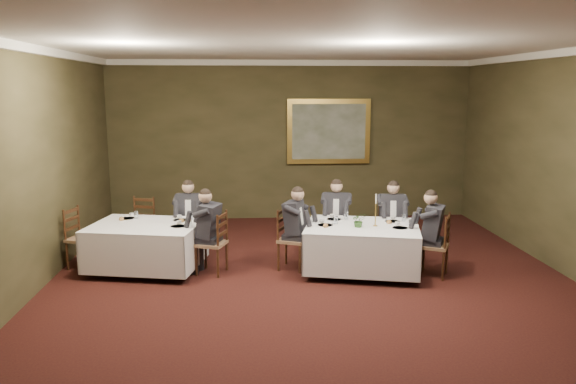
{
  "coord_description": "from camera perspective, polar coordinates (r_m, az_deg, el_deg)",
  "views": [
    {
      "loc": [
        -0.95,
        -7.43,
        2.9
      ],
      "look_at": [
        -0.28,
        1.98,
        1.15
      ],
      "focal_mm": 35.0,
      "sensor_mm": 36.0,
      "label": 1
    }
  ],
  "objects": [
    {
      "name": "back_wall",
      "position": [
        12.52,
        0.28,
        5.23
      ],
      "size": [
        8.0,
        0.1,
        3.5
      ],
      "primitive_type": "cube",
      "color": "#2F2C17",
      "rests_on": "ground"
    },
    {
      "name": "diner_main_endleft",
      "position": [
        9.1,
        0.49,
        -4.7
      ],
      "size": [
        0.6,
        0.55,
        1.35
      ],
      "rotation": [
        0.0,
        0.0,
        -1.96
      ],
      "color": "black",
      "rests_on": "chair_main_endleft"
    },
    {
      "name": "chair_main_endright",
      "position": [
        9.12,
        14.61,
        -6.52
      ],
      "size": [
        0.57,
        0.58,
        1.0
      ],
      "rotation": [
        0.0,
        0.0,
        1.1
      ],
      "color": "brown",
      "rests_on": "ground"
    },
    {
      "name": "table_main",
      "position": [
        9.03,
        7.52,
        -5.34
      ],
      "size": [
        2.03,
        1.72,
        0.67
      ],
      "rotation": [
        0.0,
        0.0,
        -0.23
      ],
      "color": "black",
      "rests_on": "ground"
    },
    {
      "name": "ceiling",
      "position": [
        7.51,
        3.29,
        15.07
      ],
      "size": [
        8.0,
        10.0,
        0.1
      ],
      "primitive_type": "cube",
      "color": "silver",
      "rests_on": "back_wall"
    },
    {
      "name": "diner_sec_endright",
      "position": [
        8.96,
        -7.81,
        -5.04
      ],
      "size": [
        0.58,
        0.53,
        1.35
      ],
      "rotation": [
        0.0,
        0.0,
        1.24
      ],
      "color": "black",
      "rests_on": "chair_sec_endright"
    },
    {
      "name": "diner_main_backright",
      "position": [
        9.88,
        10.44,
        -3.65
      ],
      "size": [
        0.45,
        0.51,
        1.35
      ],
      "rotation": [
        0.0,
        0.0,
        3.05
      ],
      "color": "black",
      "rests_on": "chair_main_backright"
    },
    {
      "name": "place_setting_table_main",
      "position": [
        9.36,
        4.99,
        -2.53
      ],
      "size": [
        0.33,
        0.31,
        0.14
      ],
      "color": "white",
      "rests_on": "table_main"
    },
    {
      "name": "painting",
      "position": [
        12.53,
        4.15,
        6.15
      ],
      "size": [
        1.85,
        0.09,
        1.43
      ],
      "color": "gold",
      "rests_on": "back_wall"
    },
    {
      "name": "chair_main_endleft",
      "position": [
        9.17,
        0.42,
        -6.07
      ],
      "size": [
        0.56,
        0.57,
        1.0
      ],
      "rotation": [
        0.0,
        0.0,
        -1.96
      ],
      "color": "brown",
      "rests_on": "ground"
    },
    {
      "name": "diner_main_endright",
      "position": [
        9.06,
        14.6,
        -5.13
      ],
      "size": [
        0.61,
        0.58,
        1.35
      ],
      "rotation": [
        0.0,
        0.0,
        1.1
      ],
      "color": "black",
      "rests_on": "chair_main_endright"
    },
    {
      "name": "left_wall",
      "position": [
        8.12,
        -26.14,
        1.28
      ],
      "size": [
        0.1,
        10.0,
        3.5
      ],
      "primitive_type": "cube",
      "color": "#2F2C17",
      "rests_on": "ground"
    },
    {
      "name": "chair_sec_endright",
      "position": [
        9.02,
        -7.7,
        -6.45
      ],
      "size": [
        0.54,
        0.55,
        1.0
      ],
      "rotation": [
        0.0,
        0.0,
        1.24
      ],
      "color": "brown",
      "rests_on": "ground"
    },
    {
      "name": "diner_main_backleft",
      "position": [
        9.9,
        4.91,
        -3.49
      ],
      "size": [
        0.49,
        0.55,
        1.35
      ],
      "rotation": [
        0.0,
        0.0,
        2.94
      ],
      "color": "black",
      "rests_on": "chair_main_backleft"
    },
    {
      "name": "chair_main_backleft",
      "position": [
        9.97,
        4.89,
        -4.74
      ],
      "size": [
        0.52,
        0.5,
        1.0
      ],
      "rotation": [
        0.0,
        0.0,
        2.94
      ],
      "color": "brown",
      "rests_on": "ground"
    },
    {
      "name": "place_setting_table_second",
      "position": [
        9.75,
        -15.71,
        -2.36
      ],
      "size": [
        0.33,
        0.31,
        0.14
      ],
      "color": "white",
      "rests_on": "table_second"
    },
    {
      "name": "diner_sec_backright",
      "position": [
        9.94,
        -9.91,
        -3.55
      ],
      "size": [
        0.44,
        0.51,
        1.35
      ],
      "rotation": [
        0.0,
        0.0,
        3.07
      ],
      "color": "black",
      "rests_on": "chair_sec_backright"
    },
    {
      "name": "candlestick",
      "position": [
        8.91,
        8.89,
        -2.22
      ],
      "size": [
        0.08,
        0.08,
        0.53
      ],
      "color": "gold",
      "rests_on": "table_main"
    },
    {
      "name": "front_wall",
      "position": [
        2.85,
        16.17,
        -13.74
      ],
      "size": [
        8.0,
        0.1,
        3.5
      ],
      "primitive_type": "cube",
      "color": "#2F2C17",
      "rests_on": "ground"
    },
    {
      "name": "chair_sec_backright",
      "position": [
        10.01,
        -9.85,
        -4.8
      ],
      "size": [
        0.47,
        0.45,
        1.0
      ],
      "rotation": [
        0.0,
        0.0,
        3.07
      ],
      "color": "brown",
      "rests_on": "ground"
    },
    {
      "name": "crown_molding",
      "position": [
        7.51,
        3.28,
        14.61
      ],
      "size": [
        8.0,
        10.0,
        0.12
      ],
      "color": "white",
      "rests_on": "back_wall"
    },
    {
      "name": "ground",
      "position": [
        8.03,
        3.02,
        -10.68
      ],
      "size": [
        10.0,
        10.0,
        0.0
      ],
      "primitive_type": "plane",
      "color": "black",
      "rests_on": "ground"
    },
    {
      "name": "chair_sec_endleft",
      "position": [
        9.81,
        -20.09,
        -5.62
      ],
      "size": [
        0.54,
        0.55,
        1.0
      ],
      "rotation": [
        0.0,
        0.0,
        -1.89
      ],
      "color": "brown",
      "rests_on": "ground"
    },
    {
      "name": "chair_main_backright",
      "position": [
        9.95,
        10.38,
        -4.91
      ],
      "size": [
        0.48,
        0.46,
        1.0
      ],
      "rotation": [
        0.0,
        0.0,
        3.05
      ],
      "color": "brown",
      "rests_on": "ground"
    },
    {
      "name": "centerpiece",
      "position": [
        8.82,
        7.2,
        -2.79
      ],
      "size": [
        0.23,
        0.2,
        0.24
      ],
      "primitive_type": "imported",
      "rotation": [
        0.0,
        0.0,
        0.07
      ],
      "color": "#2D5926",
      "rests_on": "table_main"
    },
    {
      "name": "chair_sec_backleft",
      "position": [
        10.32,
        -14.74,
        -4.54
      ],
      "size": [
        0.55,
        0.53,
        1.0
      ],
      "rotation": [
        0.0,
        0.0,
        2.84
      ],
      "color": "brown",
      "rests_on": "ground"
    },
    {
      "name": "table_second",
      "position": [
        9.32,
        -14.2,
        -5.07
      ],
      "size": [
        1.94,
        1.63,
        0.67
      ],
      "rotation": [
        0.0,
        0.0,
        -0.2
      ],
      "color": "black",
      "rests_on": "ground"
    }
  ]
}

